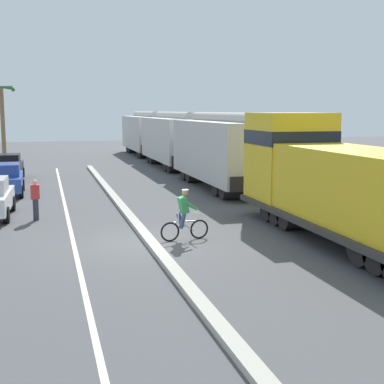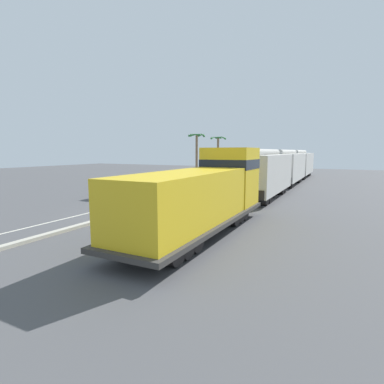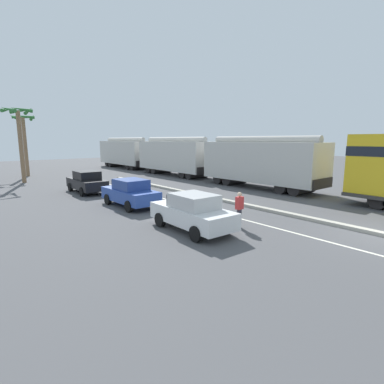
{
  "view_description": "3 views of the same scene",
  "coord_description": "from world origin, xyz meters",
  "px_view_note": "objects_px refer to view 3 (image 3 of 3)",
  "views": [
    {
      "loc": [
        -3.18,
        -16.85,
        4.3
      ],
      "look_at": [
        1.79,
        1.18,
        1.43
      ],
      "focal_mm": 50.0,
      "sensor_mm": 36.0,
      "label": 1
    },
    {
      "loc": [
        12.3,
        -14.55,
        3.99
      ],
      "look_at": [
        4.07,
        1.64,
        1.52
      ],
      "focal_mm": 28.0,
      "sensor_mm": 36.0,
      "label": 2
    },
    {
      "loc": [
        -13.5,
        -3.9,
        3.89
      ],
      "look_at": [
        -3.8,
        7.77,
        1.23
      ],
      "focal_mm": 28.0,
      "sensor_mm": 36.0,
      "label": 3
    }
  ],
  "objects_px": {
    "palm_tree_far": "(19,128)",
    "hopper_car_lead": "(261,163)",
    "hopper_car_middle": "(175,156)",
    "parked_car_blue": "(130,193)",
    "parked_car_black": "(87,182)",
    "pedestrian_by_cars": "(239,209)",
    "hopper_car_trailing": "(125,153)",
    "parked_car_white": "(192,212)",
    "palm_tree_near": "(24,133)"
  },
  "relations": [
    {
      "from": "palm_tree_far",
      "to": "hopper_car_lead",
      "type": "bearing_deg",
      "value": -47.97
    },
    {
      "from": "hopper_car_lead",
      "to": "hopper_car_middle",
      "type": "bearing_deg",
      "value": 90.0
    },
    {
      "from": "parked_car_blue",
      "to": "hopper_car_lead",
      "type": "bearing_deg",
      "value": -3.14
    },
    {
      "from": "parked_car_black",
      "to": "pedestrian_by_cars",
      "type": "height_order",
      "value": "same"
    },
    {
      "from": "hopper_car_trailing",
      "to": "parked_car_blue",
      "type": "distance_m",
      "value": 25.33
    },
    {
      "from": "hopper_car_lead",
      "to": "parked_car_white",
      "type": "xyz_separation_m",
      "value": [
        -11.67,
        -5.39,
        -1.26
      ]
    },
    {
      "from": "palm_tree_far",
      "to": "hopper_car_middle",
      "type": "bearing_deg",
      "value": -16.19
    },
    {
      "from": "hopper_car_middle",
      "to": "palm_tree_near",
      "type": "height_order",
      "value": "palm_tree_near"
    },
    {
      "from": "hopper_car_middle",
      "to": "hopper_car_trailing",
      "type": "distance_m",
      "value": 11.6
    },
    {
      "from": "parked_car_black",
      "to": "hopper_car_middle",
      "type": "bearing_deg",
      "value": 22.17
    },
    {
      "from": "parked_car_black",
      "to": "palm_tree_far",
      "type": "distance_m",
      "value": 10.08
    },
    {
      "from": "hopper_car_middle",
      "to": "palm_tree_far",
      "type": "relative_size",
      "value": 1.56
    },
    {
      "from": "palm_tree_near",
      "to": "pedestrian_by_cars",
      "type": "xyz_separation_m",
      "value": [
        2.96,
        -27.38,
        -3.75
      ]
    },
    {
      "from": "hopper_car_lead",
      "to": "palm_tree_near",
      "type": "height_order",
      "value": "palm_tree_near"
    },
    {
      "from": "parked_car_blue",
      "to": "hopper_car_middle",
      "type": "bearing_deg",
      "value": 43.87
    },
    {
      "from": "parked_car_white",
      "to": "parked_car_blue",
      "type": "height_order",
      "value": "same"
    },
    {
      "from": "palm_tree_far",
      "to": "parked_car_white",
      "type": "bearing_deg",
      "value": -83.26
    },
    {
      "from": "hopper_car_trailing",
      "to": "palm_tree_far",
      "type": "bearing_deg",
      "value": -152.13
    },
    {
      "from": "parked_car_white",
      "to": "palm_tree_near",
      "type": "relative_size",
      "value": 0.65
    },
    {
      "from": "hopper_car_trailing",
      "to": "palm_tree_near",
      "type": "distance_m",
      "value": 13.21
    },
    {
      "from": "palm_tree_near",
      "to": "hopper_car_trailing",
      "type": "bearing_deg",
      "value": 9.96
    },
    {
      "from": "parked_car_white",
      "to": "palm_tree_near",
      "type": "bearing_deg",
      "value": 92.4
    },
    {
      "from": "hopper_car_middle",
      "to": "palm_tree_far",
      "type": "height_order",
      "value": "palm_tree_far"
    },
    {
      "from": "hopper_car_lead",
      "to": "hopper_car_middle",
      "type": "xyz_separation_m",
      "value": [
        0.0,
        11.6,
        0.0
      ]
    },
    {
      "from": "hopper_car_lead",
      "to": "parked_car_blue",
      "type": "relative_size",
      "value": 2.51
    },
    {
      "from": "parked_car_black",
      "to": "palm_tree_near",
      "type": "distance_m",
      "value": 14.65
    },
    {
      "from": "hopper_car_lead",
      "to": "hopper_car_trailing",
      "type": "height_order",
      "value": "same"
    },
    {
      "from": "pedestrian_by_cars",
      "to": "parked_car_white",
      "type": "bearing_deg",
      "value": 150.82
    },
    {
      "from": "hopper_car_lead",
      "to": "palm_tree_far",
      "type": "xyz_separation_m",
      "value": [
        -14.16,
        15.71,
        2.85
      ]
    },
    {
      "from": "parked_car_blue",
      "to": "palm_tree_far",
      "type": "height_order",
      "value": "palm_tree_far"
    },
    {
      "from": "palm_tree_far",
      "to": "parked_car_blue",
      "type": "bearing_deg",
      "value": -79.68
    },
    {
      "from": "parked_car_blue",
      "to": "palm_tree_far",
      "type": "relative_size",
      "value": 0.62
    },
    {
      "from": "palm_tree_far",
      "to": "hopper_car_trailing",
      "type": "bearing_deg",
      "value": 27.87
    },
    {
      "from": "parked_car_white",
      "to": "hopper_car_trailing",
      "type": "bearing_deg",
      "value": 67.8
    },
    {
      "from": "pedestrian_by_cars",
      "to": "palm_tree_near",
      "type": "bearing_deg",
      "value": 96.17
    },
    {
      "from": "hopper_car_lead",
      "to": "palm_tree_far",
      "type": "bearing_deg",
      "value": 132.03
    },
    {
      "from": "hopper_car_lead",
      "to": "palm_tree_near",
      "type": "relative_size",
      "value": 1.62
    },
    {
      "from": "palm_tree_near",
      "to": "palm_tree_far",
      "type": "relative_size",
      "value": 0.96
    },
    {
      "from": "hopper_car_trailing",
      "to": "palm_tree_far",
      "type": "xyz_separation_m",
      "value": [
        -14.16,
        -7.49,
        2.85
      ]
    },
    {
      "from": "hopper_car_middle",
      "to": "palm_tree_near",
      "type": "distance_m",
      "value": 16.03
    },
    {
      "from": "palm_tree_far",
      "to": "pedestrian_by_cars",
      "type": "bearing_deg",
      "value": -78.88
    },
    {
      "from": "parked_car_black",
      "to": "pedestrian_by_cars",
      "type": "distance_m",
      "value": 13.4
    },
    {
      "from": "palm_tree_far",
      "to": "parked_car_black",
      "type": "bearing_deg",
      "value": -74.2
    },
    {
      "from": "hopper_car_lead",
      "to": "hopper_car_middle",
      "type": "distance_m",
      "value": 11.6
    },
    {
      "from": "hopper_car_trailing",
      "to": "parked_car_white",
      "type": "height_order",
      "value": "hopper_car_trailing"
    },
    {
      "from": "palm_tree_near",
      "to": "pedestrian_by_cars",
      "type": "distance_m",
      "value": 27.79
    },
    {
      "from": "hopper_car_lead",
      "to": "pedestrian_by_cars",
      "type": "bearing_deg",
      "value": -146.78
    },
    {
      "from": "hopper_car_trailing",
      "to": "palm_tree_far",
      "type": "relative_size",
      "value": 1.56
    },
    {
      "from": "hopper_car_trailing",
      "to": "pedestrian_by_cars",
      "type": "bearing_deg",
      "value": -108.32
    },
    {
      "from": "parked_car_black",
      "to": "palm_tree_far",
      "type": "bearing_deg",
      "value": 105.8
    }
  ]
}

